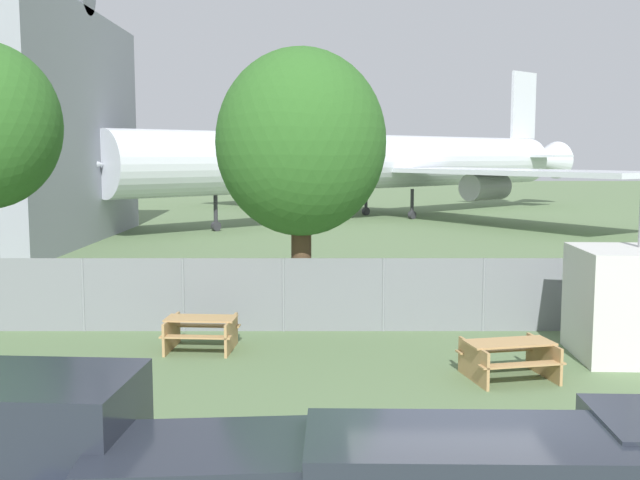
# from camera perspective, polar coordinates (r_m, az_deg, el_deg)

# --- Properties ---
(perimeter_fence) EXTENTS (56.07, 0.07, 1.88)m
(perimeter_fence) POSITION_cam_1_polar(r_m,az_deg,el_deg) (19.10, 5.11, -4.19)
(perimeter_fence) COLOR gray
(perimeter_fence) RESTS_ON ground
(airplane) EXTENTS (38.22, 34.86, 11.52)m
(airplane) POSITION_cam_1_polar(r_m,az_deg,el_deg) (52.99, 4.42, 5.91)
(airplane) COLOR silver
(airplane) RESTS_ON ground
(picnic_bench_near_cabin) EXTENTS (1.98, 1.73, 0.76)m
(picnic_bench_near_cabin) POSITION_cam_1_polar(r_m,az_deg,el_deg) (15.64, 14.45, -8.53)
(picnic_bench_near_cabin) COLOR tan
(picnic_bench_near_cabin) RESTS_ON ground
(picnic_bench_open_grass) EXTENTS (1.69, 1.50, 0.76)m
(picnic_bench_open_grass) POSITION_cam_1_polar(r_m,az_deg,el_deg) (17.55, -8.79, -6.77)
(picnic_bench_open_grass) COLOR tan
(picnic_bench_open_grass) RESTS_ON ground
(tree_near_hangar) EXTENTS (4.32, 4.32, 7.17)m
(tree_near_hangar) POSITION_cam_1_polar(r_m,az_deg,el_deg) (19.08, -1.20, 7.37)
(tree_near_hangar) COLOR #4C3823
(tree_near_hangar) RESTS_ON ground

